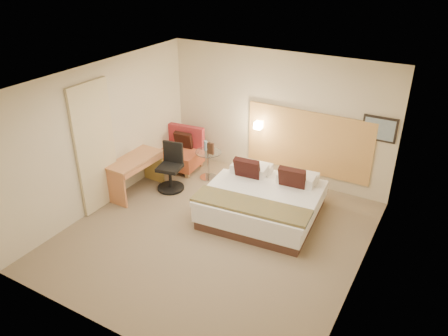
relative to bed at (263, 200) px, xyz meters
The scene contains 19 objects.
floor 1.11m from the bed, 115.48° to the right, with size 4.80×5.00×0.02m, color #816E57.
ceiling 2.62m from the bed, 115.48° to the right, with size 4.80×5.00×0.02m, color silver.
wall_back 1.92m from the bed, 106.38° to the left, with size 4.80×0.02×2.70m, color beige.
wall_front 3.65m from the bed, 97.50° to the right, with size 4.80×0.02×2.70m, color beige.
wall_left 3.19m from the bed, 161.53° to the right, with size 0.02×5.00×2.70m, color beige.
wall_right 2.41m from the bed, 26.11° to the right, with size 0.02×5.00×2.70m, color beige.
headboard_panel 1.66m from the bed, 80.84° to the left, with size 2.60×0.04×1.30m, color tan.
art_frame 2.48m from the bed, 44.23° to the left, with size 0.62×0.03×0.47m, color black.
art_canvas 2.47m from the bed, 43.86° to the left, with size 0.54×0.01×0.39m, color gray.
lamp_arm 1.87m from the bed, 118.87° to the left, with size 0.02×0.02×0.12m, color silver.
lamp_shade 1.82m from the bed, 119.89° to the left, with size 0.15×0.15×0.15m, color #FEEDC6.
curtain 3.19m from the bed, 156.79° to the right, with size 0.06×0.90×2.42m, color beige.
bottle_a 1.93m from the bed, 155.53° to the left, with size 0.07×0.07×0.22m, color #7798B9.
menu_folder 1.74m from the bed, 155.87° to the left, with size 0.14×0.06×0.24m, color #3C2418.
bed is the anchor object (origin of this frame).
lounge_chair 2.58m from the bed, 159.95° to the left, with size 0.93×0.83×0.91m.
side_table 1.79m from the bed, 155.41° to the left, with size 0.58×0.58×0.62m.
desk 2.63m from the bed, 169.31° to the right, with size 0.59×1.23×0.76m.
desk_chair 2.07m from the bed, behind, with size 0.64×0.64×0.97m.
Camera 1 is at (3.20, -5.34, 4.49)m, focal length 35.00 mm.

